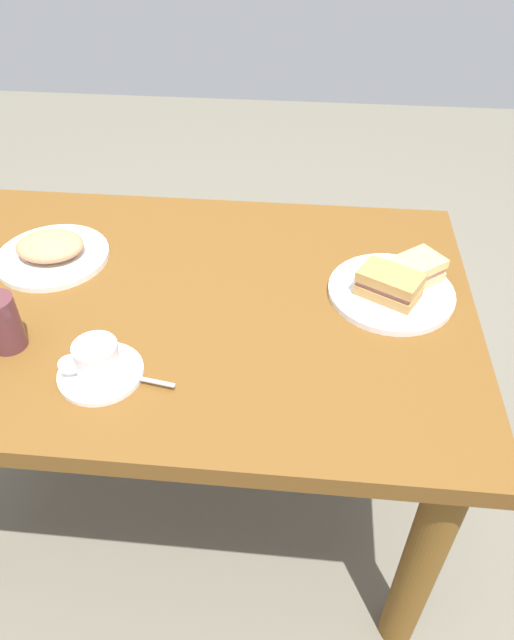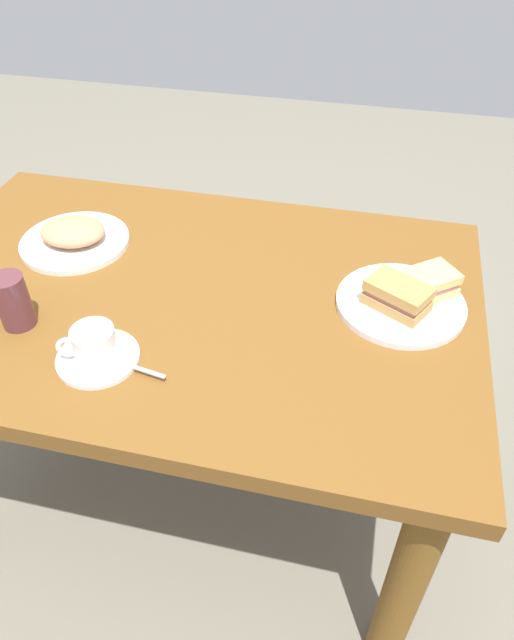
{
  "view_description": "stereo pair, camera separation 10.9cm",
  "coord_description": "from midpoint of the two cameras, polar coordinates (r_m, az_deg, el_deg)",
  "views": [
    {
      "loc": [
        -0.26,
        0.91,
        1.46
      ],
      "look_at": [
        -0.18,
        0.09,
        0.74
      ],
      "focal_mm": 32.58,
      "sensor_mm": 36.0,
      "label": 1
    },
    {
      "loc": [
        -0.37,
        0.89,
        1.46
      ],
      "look_at": [
        -0.18,
        0.09,
        0.74
      ],
      "focal_mm": 32.58,
      "sensor_mm": 36.0,
      "label": 2
    }
  ],
  "objects": [
    {
      "name": "sandwich_plate",
      "position": [
        1.21,
        10.53,
        2.61
      ],
      "size": [
        0.26,
        0.26,
        0.01
      ],
      "primitive_type": "cylinder",
      "color": "white",
      "rests_on": "dining_table"
    },
    {
      "name": "side_plate",
      "position": [
        1.39,
        -21.58,
        5.73
      ],
      "size": [
        0.25,
        0.25,
        0.01
      ],
      "primitive_type": "cylinder",
      "color": "white",
      "rests_on": "dining_table"
    },
    {
      "name": "sandwich_back",
      "position": [
        1.22,
        12.5,
        4.54
      ],
      "size": [
        0.15,
        0.14,
        0.05
      ],
      "color": "tan",
      "rests_on": "sandwich_plate"
    },
    {
      "name": "coffee_saucer",
      "position": [
        1.08,
        -17.92,
        -5.11
      ],
      "size": [
        0.15,
        0.15,
        0.01
      ],
      "primitive_type": "cylinder",
      "color": "white",
      "rests_on": "dining_table"
    },
    {
      "name": "sandwich_front",
      "position": [
        1.18,
        10.29,
        3.36
      ],
      "size": [
        0.14,
        0.12,
        0.06
      ],
      "color": "#AD8044",
      "rests_on": "sandwich_plate"
    },
    {
      "name": "side_food_pile",
      "position": [
        1.38,
        -21.87,
        6.71
      ],
      "size": [
        0.15,
        0.12,
        0.04
      ],
      "primitive_type": "ellipsoid",
      "color": "tan",
      "rests_on": "side_plate"
    },
    {
      "name": "spoon",
      "position": [
        1.04,
        -14.49,
        -5.69
      ],
      "size": [
        0.1,
        0.03,
        0.01
      ],
      "color": "silver",
      "rests_on": "coffee_saucer"
    },
    {
      "name": "coffee_cup",
      "position": [
        1.05,
        -18.44,
        -3.7
      ],
      "size": [
        0.1,
        0.08,
        0.06
      ],
      "color": "white",
      "rests_on": "coffee_saucer"
    },
    {
      "name": "dining_table",
      "position": [
        1.29,
        -10.09,
        -2.16
      ],
      "size": [
        1.23,
        0.81,
        0.71
      ],
      "color": "brown",
      "rests_on": "ground_plane"
    },
    {
      "name": "ground_plane",
      "position": [
        1.75,
        -7.75,
        -16.36
      ],
      "size": [
        6.0,
        6.0,
        0.0
      ],
      "primitive_type": "plane",
      "color": "#696456"
    },
    {
      "name": "drinking_glass",
      "position": [
        1.17,
        -26.22,
        -0.37
      ],
      "size": [
        0.06,
        0.06,
        0.11
      ],
      "primitive_type": "cylinder",
      "color": "#582C32",
      "rests_on": "dining_table"
    }
  ]
}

